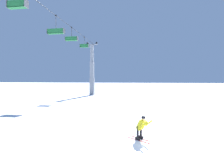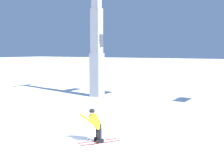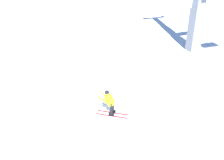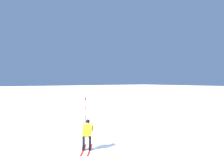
{
  "view_description": "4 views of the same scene",
  "coord_description": "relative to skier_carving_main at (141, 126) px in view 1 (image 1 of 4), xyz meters",
  "views": [
    {
      "loc": [
        -9.13,
        1.1,
        3.55
      ],
      "look_at": [
        0.83,
        2.64,
        3.45
      ],
      "focal_mm": 27.92,
      "sensor_mm": 36.0,
      "label": 1
    },
    {
      "loc": [
        7.35,
        -8.52,
        3.73
      ],
      "look_at": [
        0.6,
        2.91,
        2.38
      ],
      "focal_mm": 46.11,
      "sensor_mm": 36.0,
      "label": 2
    },
    {
      "loc": [
        12.08,
        -3.08,
        8.1
      ],
      "look_at": [
        1.33,
        0.96,
        2.23
      ],
      "focal_mm": 42.48,
      "sensor_mm": 36.0,
      "label": 3
    },
    {
      "loc": [
        5.64,
        9.75,
        3.35
      ],
      "look_at": [
        0.47,
        2.39,
        3.4
      ],
      "focal_mm": 32.02,
      "sensor_mm": 36.0,
      "label": 4
    }
  ],
  "objects": [
    {
      "name": "chairlift_seat_middle",
      "position": [
        9.44,
        9.98,
        8.39
      ],
      "size": [
        0.61,
        2.1,
        2.27
      ],
      "color": "black"
    },
    {
      "name": "haul_cable",
      "position": [
        9.59,
        9.98,
        10.26
      ],
      "size": [
        38.25,
        0.05,
        0.05
      ],
      "primitive_type": "cylinder",
      "rotation": [
        0.0,
        1.57,
        0.0
      ],
      "color": "black"
    },
    {
      "name": "skier_carving_main",
      "position": [
        0.0,
        0.0,
        0.0
      ],
      "size": [
        1.39,
        1.64,
        1.55
      ],
      "color": "red",
      "rests_on": "ground_plane"
    },
    {
      "name": "ground_plane",
      "position": [
        -0.96,
        -0.95,
        -0.81
      ],
      "size": [
        260.0,
        260.0,
        0.0
      ],
      "primitive_type": "plane",
      "color": "white"
    },
    {
      "name": "chairlift_seat_farthest",
      "position": [
        20.45,
        9.98,
        8.71
      ],
      "size": [
        0.61,
        1.7,
        1.94
      ],
      "color": "black"
    },
    {
      "name": "chairlift_seat_fourth",
      "position": [
        14.33,
        9.98,
        8.61
      ],
      "size": [
        0.61,
        1.89,
        2.04
      ],
      "color": "black"
    },
    {
      "name": "lift_tower_far",
      "position": [
        25.71,
        9.98,
        3.78
      ],
      "size": [
        0.91,
        2.41,
        11.23
      ],
      "color": "gray",
      "rests_on": "ground_plane"
    },
    {
      "name": "chairlift_seat_second",
      "position": [
        2.78,
        9.98,
        8.8
      ],
      "size": [
        0.61,
        1.66,
        1.85
      ],
      "color": "black"
    }
  ]
}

